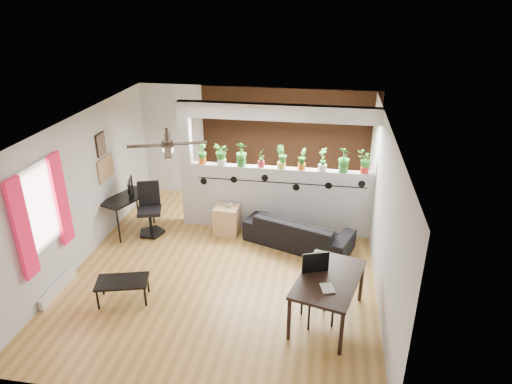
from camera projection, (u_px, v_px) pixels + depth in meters
name	position (u px, v px, depth m)	size (l,w,h in m)	color
room_shell	(224.00, 200.00, 7.66)	(6.30, 7.10, 2.90)	olive
partition_wall	(281.00, 199.00, 9.15)	(3.60, 0.18, 1.35)	#BCBCC1
ceiling_header	(283.00, 113.00, 8.42)	(3.60, 0.18, 0.30)	silver
pier_column	(187.00, 165.00, 9.17)	(0.22, 0.20, 2.60)	#BCBCC1
brick_panel	(288.00, 146.00, 10.21)	(3.90, 0.05, 2.60)	#97502B
vine_decal	(280.00, 183.00, 8.90)	(3.31, 0.01, 0.30)	black
window_assembly	(40.00, 210.00, 6.87)	(0.09, 1.30, 1.55)	white
baseboard_heater	(58.00, 287.00, 7.45)	(0.08, 1.00, 0.18)	silver
corkboard	(106.00, 168.00, 8.87)	(0.03, 0.60, 0.45)	#A37A4E
framed_art	(101.00, 144.00, 8.62)	(0.03, 0.34, 0.44)	#8C7259
ceiling_fan	(168.00, 146.00, 7.09)	(1.19, 1.19, 0.43)	black
potted_plant_0	(202.00, 153.00, 9.01)	(0.23, 0.19, 0.41)	orange
potted_plant_1	(222.00, 153.00, 8.94)	(0.30, 0.30, 0.45)	white
potted_plant_2	(241.00, 154.00, 8.88)	(0.27, 0.23, 0.48)	#2E7E34
potted_plant_3	(261.00, 157.00, 8.85)	(0.20, 0.22, 0.37)	red
potted_plant_4	(282.00, 156.00, 8.77)	(0.24, 0.20, 0.46)	gold
potted_plant_5	(302.00, 158.00, 8.72)	(0.18, 0.22, 0.42)	#CF6218
potted_plant_6	(323.00, 159.00, 8.66)	(0.28, 0.30, 0.46)	white
potted_plant_7	(344.00, 159.00, 8.59)	(0.33, 0.31, 0.49)	#38832F
potted_plant_8	(365.00, 162.00, 8.55)	(0.28, 0.27, 0.43)	red
sofa	(298.00, 231.00, 8.75)	(1.95, 0.77, 0.57)	black
cube_shelf	(227.00, 220.00, 9.15)	(0.48, 0.43, 0.59)	tan
cup	(229.00, 205.00, 9.01)	(0.12, 0.12, 0.09)	gray
computer_desk	(126.00, 200.00, 9.13)	(0.89, 1.15, 0.74)	black
monitor	(129.00, 190.00, 9.20)	(0.05, 0.30, 0.17)	black
office_chair	(150.00, 212.00, 9.09)	(0.55, 0.56, 1.06)	black
dining_table	(329.00, 282.00, 6.62)	(1.14, 1.52, 0.74)	black
book	(321.00, 289.00, 6.33)	(0.17, 0.24, 0.02)	gray
folding_chair	(316.00, 282.00, 6.69)	(0.55, 0.55, 1.06)	black
coffee_table	(122.00, 283.00, 7.16)	(0.89, 0.64, 0.37)	black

